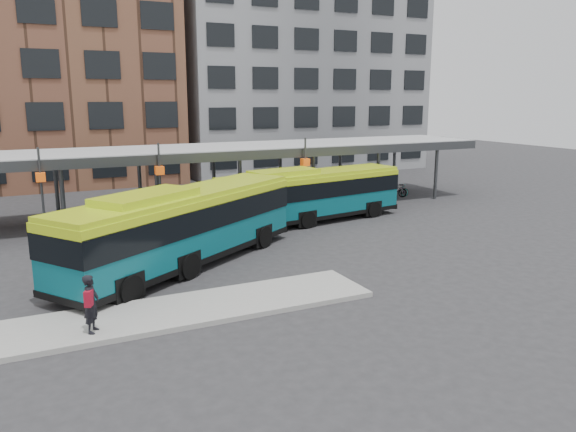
% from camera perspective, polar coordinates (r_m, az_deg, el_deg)
% --- Properties ---
extents(ground, '(120.00, 120.00, 0.00)m').
position_cam_1_polar(ground, '(24.27, -0.35, -5.41)').
color(ground, '#28282B').
rests_on(ground, ground).
extents(boarding_island, '(14.00, 3.00, 0.18)m').
position_cam_1_polar(boarding_island, '(19.82, -11.23, -9.50)').
color(boarding_island, gray).
rests_on(boarding_island, ground).
extents(canopy, '(40.00, 6.53, 4.80)m').
position_cam_1_polar(canopy, '(35.36, -9.46, 6.44)').
color(canopy, '#999B9E').
rests_on(canopy, ground).
extents(building_brick, '(26.00, 14.00, 22.00)m').
position_cam_1_polar(building_brick, '(53.05, -26.68, 14.88)').
color(building_brick, brown).
rests_on(building_brick, ground).
extents(building_grey, '(24.00, 14.00, 20.00)m').
position_cam_1_polar(building_grey, '(58.98, 0.41, 14.75)').
color(building_grey, slate).
rests_on(building_grey, ground).
extents(bus_front, '(12.28, 9.53, 3.57)m').
position_cam_1_polar(bus_front, '(24.59, -10.62, -0.90)').
color(bus_front, '#08515C').
rests_on(bus_front, ground).
extents(bus_rear, '(12.02, 4.39, 3.24)m').
position_cam_1_polar(bus_rear, '(32.87, 2.31, 2.27)').
color(bus_rear, '#08515C').
rests_on(bus_rear, ground).
extents(pedestrian, '(0.68, 0.79, 1.83)m').
position_cam_1_polar(pedestrian, '(18.33, -19.36, -8.37)').
color(pedestrian, black).
rests_on(pedestrian, boarding_island).
extents(bike_rack, '(5.85, 1.70, 1.04)m').
position_cam_1_polar(bike_rack, '(40.66, 8.97, 2.31)').
color(bike_rack, slate).
rests_on(bike_rack, ground).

